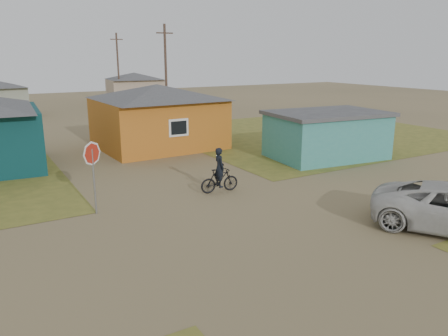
% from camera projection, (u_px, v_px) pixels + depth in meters
% --- Properties ---
extents(ground, '(120.00, 120.00, 0.00)m').
position_uv_depth(ground, '(248.00, 228.00, 14.63)').
color(ground, olive).
extents(grass_ne, '(20.00, 18.00, 0.00)m').
position_uv_depth(grass_ne, '(309.00, 133.00, 32.34)').
color(grass_ne, olive).
rests_on(grass_ne, ground).
extents(house_yellow, '(7.72, 6.76, 3.90)m').
position_uv_depth(house_yellow, '(158.00, 115.00, 27.05)').
color(house_yellow, '#BE691D').
rests_on(house_yellow, ground).
extents(shed_turquoise, '(6.71, 4.93, 2.60)m').
position_uv_depth(shed_turquoise, '(326.00, 135.00, 24.38)').
color(shed_turquoise, teal).
rests_on(shed_turquoise, ground).
extents(house_beige_east, '(6.95, 6.05, 3.60)m').
position_uv_depth(house_beige_east, '(135.00, 87.00, 52.47)').
color(house_beige_east, tan).
rests_on(house_beige_east, ground).
extents(utility_pole_near, '(1.40, 0.20, 8.00)m').
position_uv_depth(utility_pole_near, '(166.00, 74.00, 35.15)').
color(utility_pole_near, '#4D392E').
rests_on(utility_pole_near, ground).
extents(utility_pole_far, '(1.40, 0.20, 8.00)m').
position_uv_depth(utility_pole_far, '(118.00, 69.00, 49.01)').
color(utility_pole_far, '#4D392E').
rests_on(utility_pole_far, ground).
extents(stop_sign, '(0.87, 0.22, 2.69)m').
position_uv_depth(stop_sign, '(93.00, 161.00, 15.48)').
color(stop_sign, gray).
rests_on(stop_sign, ground).
extents(cyclist, '(1.73, 0.64, 1.91)m').
position_uv_depth(cyclist, '(219.00, 176.00, 18.30)').
color(cyclist, black).
rests_on(cyclist, ground).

